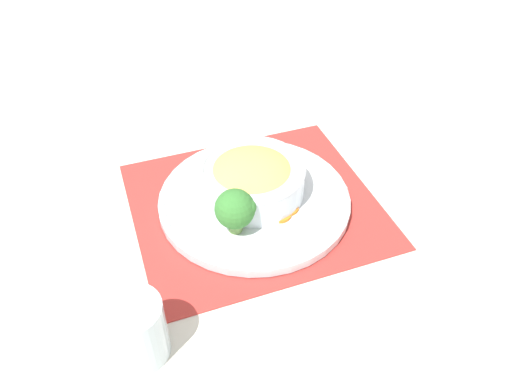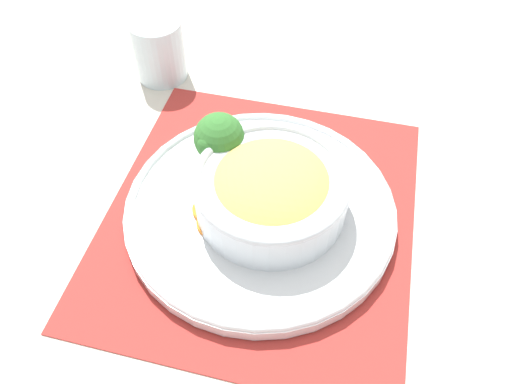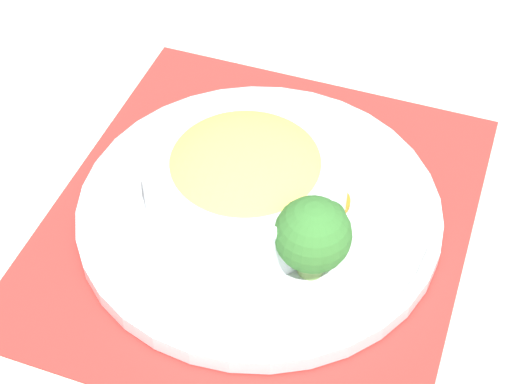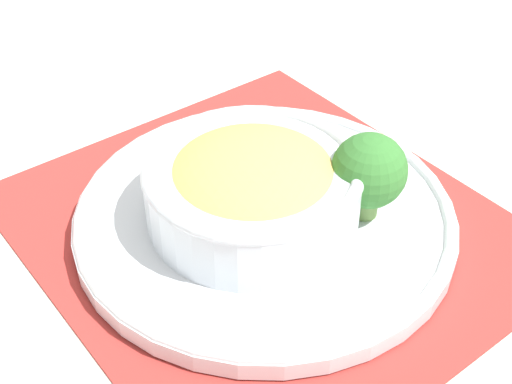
{
  "view_description": "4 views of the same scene",
  "coord_description": "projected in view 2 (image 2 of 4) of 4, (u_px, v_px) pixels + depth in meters",
  "views": [
    {
      "loc": [
        0.21,
        0.6,
        0.59
      ],
      "look_at": [
        0.0,
        0.01,
        0.04
      ],
      "focal_mm": 35.0,
      "sensor_mm": 36.0,
      "label": 1
    },
    {
      "loc": [
        -0.36,
        -0.08,
        0.5
      ],
      "look_at": [
        -0.0,
        0.01,
        0.04
      ],
      "focal_mm": 35.0,
      "sensor_mm": 36.0,
      "label": 2
    },
    {
      "loc": [
        0.49,
        0.17,
        0.59
      ],
      "look_at": [
        0.01,
        0.0,
        0.05
      ],
      "focal_mm": 60.0,
      "sensor_mm": 36.0,
      "label": 3
    },
    {
      "loc": [
        0.36,
        -0.29,
        0.42
      ],
      "look_at": [
        0.01,
        -0.01,
        0.05
      ],
      "focal_mm": 50.0,
      "sensor_mm": 36.0,
      "label": 4
    }
  ],
  "objects": [
    {
      "name": "carrot_slice_middle",
      "position": [
        213.0,
        223.0,
        0.58
      ],
      "size": [
        0.04,
        0.04,
        0.01
      ],
      "color": "orange",
      "rests_on": "plate"
    },
    {
      "name": "ground_plane",
      "position": [
        260.0,
        215.0,
        0.62
      ],
      "size": [
        4.0,
        4.0,
        0.0
      ],
      "primitive_type": "plane",
      "color": "beige"
    },
    {
      "name": "broccoli_floret",
      "position": [
        219.0,
        139.0,
        0.61
      ],
      "size": [
        0.06,
        0.06,
        0.08
      ],
      "color": "#759E51",
      "rests_on": "plate"
    },
    {
      "name": "water_glass",
      "position": [
        160.0,
        53.0,
        0.76
      ],
      "size": [
        0.08,
        0.08,
        0.09
      ],
      "color": "silver",
      "rests_on": "ground_plane"
    },
    {
      "name": "carrot_slice_near",
      "position": [
        208.0,
        210.0,
        0.59
      ],
      "size": [
        0.04,
        0.04,
        0.01
      ],
      "color": "orange",
      "rests_on": "plate"
    },
    {
      "name": "plate",
      "position": [
        260.0,
        207.0,
        0.61
      ],
      "size": [
        0.33,
        0.33,
        0.02
      ],
      "color": "silver",
      "rests_on": "placemat"
    },
    {
      "name": "bowl",
      "position": [
        271.0,
        189.0,
        0.57
      ],
      "size": [
        0.18,
        0.18,
        0.07
      ],
      "color": "silver",
      "rests_on": "plate"
    },
    {
      "name": "placemat",
      "position": [
        260.0,
        214.0,
        0.62
      ],
      "size": [
        0.41,
        0.37,
        0.0
      ],
      "color": "#B2332D",
      "rests_on": "ground_plane"
    }
  ]
}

